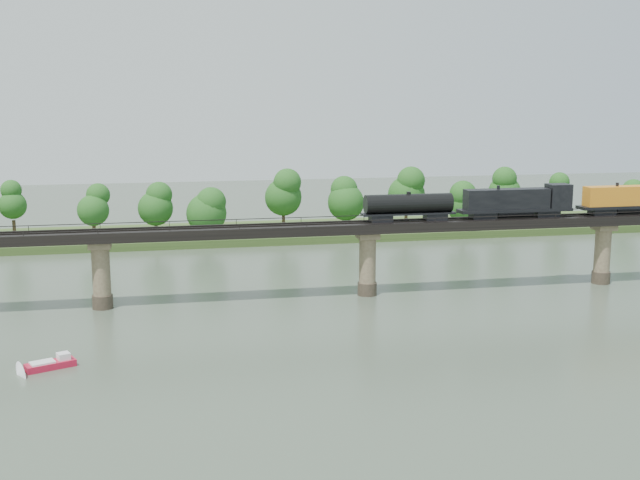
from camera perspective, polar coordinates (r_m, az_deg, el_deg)
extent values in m
plane|color=#384536|center=(98.14, 7.85, -8.14)|extent=(400.00, 400.00, 0.00)
cube|color=#2F471C|center=(178.10, -1.12, 0.62)|extent=(300.00, 24.00, 1.60)
cylinder|color=#473A2D|center=(121.82, -15.20, -4.25)|extent=(3.00, 3.00, 2.00)
cylinder|color=#8A7A5A|center=(120.79, -15.30, -2.18)|extent=(2.60, 2.60, 9.00)
cube|color=#8A7A5A|center=(120.01, -15.39, -0.32)|extent=(3.20, 3.20, 1.00)
cylinder|color=#473A2D|center=(125.43, 3.37, -3.47)|extent=(3.00, 3.00, 2.00)
cylinder|color=#8A7A5A|center=(124.43, 3.39, -1.46)|extent=(2.60, 2.60, 9.00)
cube|color=#8A7A5A|center=(123.67, 3.41, 0.35)|extent=(3.20, 3.20, 1.00)
cylinder|color=#473A2D|center=(140.81, 19.34, -2.52)|extent=(3.00, 3.00, 2.00)
cylinder|color=#8A7A5A|center=(139.92, 19.45, -0.72)|extent=(2.60, 2.60, 9.00)
cube|color=#8A7A5A|center=(139.24, 19.55, 0.90)|extent=(3.20, 3.20, 1.00)
cube|color=black|center=(123.46, 3.42, 0.92)|extent=(220.00, 5.00, 1.50)
cube|color=black|center=(122.61, 3.51, 1.25)|extent=(220.00, 0.12, 0.16)
cube|color=black|center=(124.05, 3.34, 1.36)|extent=(220.00, 0.12, 0.16)
cube|color=black|center=(120.94, 3.72, 1.42)|extent=(220.00, 0.10, 0.10)
cube|color=black|center=(125.53, 3.15, 1.75)|extent=(220.00, 0.10, 0.10)
cube|color=black|center=(121.00, 3.72, 1.25)|extent=(0.08, 0.08, 0.70)
cube|color=black|center=(125.58, 3.15, 1.59)|extent=(0.08, 0.08, 0.70)
cylinder|color=#382619|center=(176.64, -20.91, 0.73)|extent=(0.70, 0.70, 3.71)
sphere|color=#174B15|center=(175.94, -21.02, 2.32)|extent=(5.67, 5.67, 5.67)
sphere|color=#174B15|center=(175.56, -21.08, 3.31)|extent=(4.25, 4.25, 4.25)
cylinder|color=#382619|center=(166.89, -15.75, 0.46)|extent=(0.70, 0.70, 3.51)
sphere|color=#174B15|center=(166.18, -15.83, 2.05)|extent=(6.31, 6.31, 6.31)
sphere|color=#174B15|center=(165.80, -15.88, 3.05)|extent=(4.73, 4.73, 4.73)
cylinder|color=#382619|center=(168.87, -11.57, 0.72)|extent=(0.70, 0.70, 3.34)
sphere|color=#174B15|center=(168.19, -11.62, 2.22)|extent=(7.18, 7.18, 7.18)
sphere|color=#174B15|center=(167.83, -11.66, 3.16)|extent=(5.39, 5.39, 5.39)
cylinder|color=#382619|center=(166.51, -8.04, 0.61)|extent=(0.70, 0.70, 2.83)
sphere|color=#174B15|center=(165.91, -8.08, 1.89)|extent=(8.26, 8.26, 8.26)
sphere|color=#174B15|center=(165.59, -8.10, 2.69)|extent=(6.19, 6.19, 6.19)
cylinder|color=#382619|center=(174.57, -2.61, 1.34)|extent=(0.70, 0.70, 3.96)
sphere|color=#174B15|center=(173.82, -2.63, 3.06)|extent=(8.07, 8.07, 8.07)
sphere|color=#174B15|center=(173.43, -2.64, 4.14)|extent=(6.05, 6.05, 6.05)
cylinder|color=#382619|center=(175.69, 1.84, 1.29)|extent=(0.70, 0.70, 3.27)
sphere|color=#174B15|center=(175.05, 1.85, 2.70)|extent=(8.03, 8.03, 8.03)
sphere|color=#174B15|center=(174.71, 1.85, 3.58)|extent=(6.02, 6.02, 6.02)
cylinder|color=#382619|center=(180.46, 6.13, 1.58)|extent=(0.70, 0.70, 3.92)
sphere|color=#174B15|center=(179.74, 6.16, 3.23)|extent=(8.29, 8.29, 8.29)
sphere|color=#174B15|center=(179.36, 6.18, 4.26)|extent=(6.21, 6.21, 6.21)
cylinder|color=#382619|center=(177.68, 10.17, 1.19)|extent=(0.70, 0.70, 3.02)
sphere|color=#174B15|center=(177.09, 10.21, 2.48)|extent=(7.74, 7.74, 7.74)
sphere|color=#174B15|center=(176.76, 10.24, 3.29)|extent=(5.80, 5.80, 5.80)
cylinder|color=#382619|center=(190.63, 12.93, 1.83)|extent=(0.70, 0.70, 3.80)
sphere|color=#174B15|center=(189.96, 12.99, 3.34)|extent=(7.47, 7.47, 7.47)
sphere|color=#174B15|center=(189.61, 13.03, 4.29)|extent=(5.60, 5.60, 5.60)
cylinder|color=#382619|center=(196.85, 16.53, 1.86)|extent=(0.70, 0.70, 3.38)
sphere|color=#174B15|center=(196.26, 16.60, 3.17)|extent=(6.23, 6.23, 6.23)
sphere|color=#174B15|center=(195.95, 16.64, 3.98)|extent=(4.67, 4.67, 4.67)
cylinder|color=#382619|center=(198.78, 20.85, 1.60)|extent=(0.70, 0.70, 2.77)
sphere|color=#174B15|center=(198.29, 20.92, 2.66)|extent=(7.04, 7.04, 7.04)
sphere|color=#174B15|center=(198.02, 20.96, 3.32)|extent=(5.28, 5.28, 5.28)
cube|color=black|center=(138.58, 19.41, 1.93)|extent=(3.94, 2.36, 1.08)
cube|color=black|center=(141.32, 21.31, 2.24)|extent=(18.70, 2.95, 0.49)
cube|color=orange|center=(140.31, 20.85, 2.97)|extent=(13.78, 2.66, 3.15)
cylinder|color=black|center=(141.39, 21.30, 2.03)|extent=(5.90, 1.38, 1.38)
cube|color=black|center=(133.83, 15.78, 1.85)|extent=(3.94, 2.36, 1.08)
cube|color=black|center=(129.28, 11.50, 1.74)|extent=(3.94, 2.36, 1.08)
cube|color=black|center=(131.37, 13.69, 2.09)|extent=(18.70, 2.95, 0.49)
cube|color=black|center=(130.51, 13.13, 2.87)|extent=(13.78, 2.66, 3.15)
cube|color=black|center=(134.37, 16.58, 3.05)|extent=(3.54, 2.95, 3.74)
cylinder|color=black|center=(131.44, 13.68, 1.86)|extent=(5.90, 1.38, 1.38)
cube|color=black|center=(126.45, 8.20, 1.65)|extent=(3.44, 2.17, 1.08)
cube|color=black|center=(123.78, 4.33, 1.54)|extent=(3.44, 2.17, 1.08)
cube|color=black|center=(124.95, 6.29, 1.89)|extent=(14.76, 2.36, 0.30)
cylinder|color=black|center=(124.73, 6.31, 2.60)|extent=(13.78, 2.95, 2.95)
cylinder|color=black|center=(124.53, 6.32, 3.32)|extent=(0.69, 0.69, 0.49)
cube|color=#B91531|center=(97.84, -18.63, -8.42)|extent=(5.85, 4.02, 0.77)
cube|color=white|center=(97.49, -19.14, -8.25)|extent=(3.09, 2.57, 0.28)
cube|color=white|center=(98.01, -17.78, -7.87)|extent=(1.74, 1.74, 0.77)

